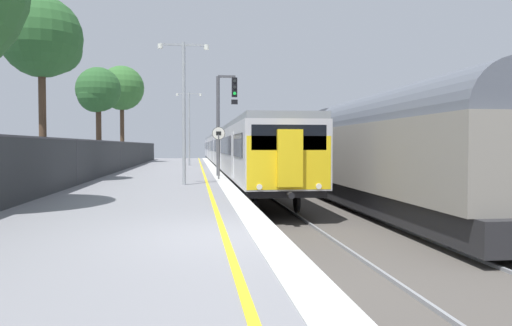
{
  "coord_description": "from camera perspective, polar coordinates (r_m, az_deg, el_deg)",
  "views": [
    {
      "loc": [
        -0.86,
        -8.69,
        1.56
      ],
      "look_at": [
        1.39,
        9.75,
        0.92
      ],
      "focal_mm": 35.36,
      "sensor_mm": 36.0,
      "label": 1
    }
  ],
  "objects": [
    {
      "name": "ground",
      "position": [
        9.62,
        14.86,
        -11.11
      ],
      "size": [
        17.4,
        110.0,
        1.21
      ],
      "color": "gray"
    },
    {
      "name": "background_tree_centre",
      "position": [
        48.98,
        -14.85,
        8.04
      ],
      "size": [
        4.11,
        4.11,
        8.99
      ],
      "color": "#473323",
      "rests_on": "ground"
    },
    {
      "name": "background_tree_right",
      "position": [
        40.01,
        -17.52,
        7.7
      ],
      "size": [
        3.34,
        3.34,
        7.47
      ],
      "color": "#473323",
      "rests_on": "ground"
    },
    {
      "name": "platform_lamp_far",
      "position": [
        39.75,
        -7.58,
        4.55
      ],
      "size": [
        2.0,
        0.2,
        5.71
      ],
      "color": "#93999E",
      "rests_on": "ground"
    },
    {
      "name": "commuter_train_at_platform",
      "position": [
        46.1,
        -3.29,
        1.6
      ],
      "size": [
        2.83,
        61.37,
        3.81
      ],
      "color": "#B7B7BC",
      "rests_on": "ground"
    },
    {
      "name": "platform_lamp_mid",
      "position": [
        20.23,
        -8.17,
        6.96
      ],
      "size": [
        2.0,
        0.2,
        5.64
      ],
      "color": "#93999E",
      "rests_on": "ground"
    },
    {
      "name": "freight_train_adjacent_track",
      "position": [
        25.41,
        8.93,
        1.63
      ],
      "size": [
        2.6,
        29.95,
        4.44
      ],
      "color": "#232326",
      "rests_on": "ground"
    },
    {
      "name": "speed_limit_sign",
      "position": [
        23.43,
        -4.26,
        1.96
      ],
      "size": [
        0.59,
        0.08,
        2.43
      ],
      "color": "#59595B",
      "rests_on": "ground"
    },
    {
      "name": "signal_gantry",
      "position": [
        26.12,
        -3.73,
        5.63
      ],
      "size": [
        1.1,
        0.24,
        5.18
      ],
      "color": "#47474C",
      "rests_on": "ground"
    },
    {
      "name": "background_tree_left",
      "position": [
        23.71,
        -22.82,
        12.7
      ],
      "size": [
        3.41,
        3.41,
        7.85
      ],
      "color": "#473323",
      "rests_on": "ground"
    }
  ]
}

